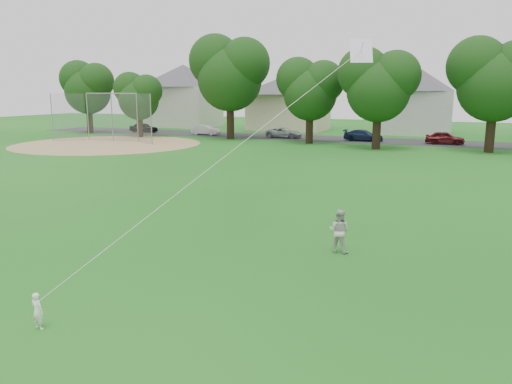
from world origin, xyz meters
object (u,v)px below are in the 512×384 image
at_px(baseball_backstop, 109,118).
at_px(older_boy, 339,231).
at_px(toddler, 37,311).
at_px(kite, 230,152).

bearing_deg(baseball_backstop, older_boy, -40.25).
xyz_separation_m(toddler, baseball_backstop, (-25.71, 33.57, 2.01)).
height_order(older_boy, baseball_backstop, baseball_backstop).
bearing_deg(toddler, older_boy, -118.23).
relative_size(toddler, baseball_backstop, 0.08).
distance_m(toddler, older_boy, 9.13).
relative_size(older_boy, kite, 0.12).
bearing_deg(older_boy, baseball_backstop, -34.41).
relative_size(toddler, kite, 0.07).
xyz_separation_m(toddler, kite, (2.44, 4.60, 3.08)).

